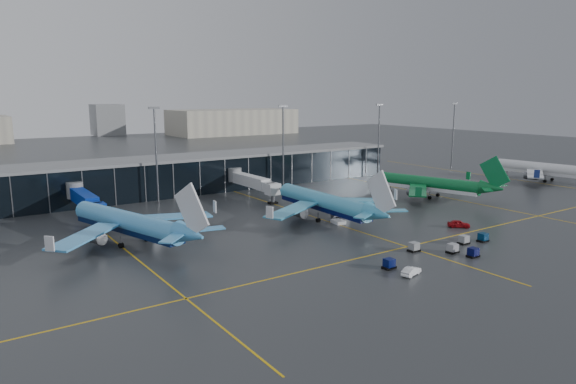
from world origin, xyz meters
TOP-DOWN VIEW (x-y plane):
  - ground at (0.00, 0.00)m, footprint 600.00×600.00m
  - terminal_pier at (0.00, 62.00)m, footprint 142.00×17.00m
  - jet_bridges at (-35.00, 42.99)m, footprint 94.00×27.50m
  - flood_masts at (5.00, 50.00)m, footprint 203.00×0.50m
  - distant_hangars at (49.94, 270.08)m, footprint 260.00×71.00m
  - taxi_lines at (10.00, 10.61)m, footprint 220.00×120.00m
  - airliner_arkefly at (-33.07, 17.80)m, footprint 48.31×51.83m
  - airliner_klm_near at (10.59, 11.73)m, footprint 38.10×43.15m
  - airliner_aer_lingus at (51.21, 15.68)m, footprint 45.00×48.34m
  - airliner_ba at (105.05, 12.65)m, footprint 41.75×46.22m
  - baggage_carts at (13.59, -21.48)m, footprint 29.10×9.82m
  - mobile_airstair at (10.73, 6.35)m, footprint 2.61×3.47m
  - service_van_red at (30.23, -11.19)m, footprint 4.79×4.67m
  - service_van_white at (-1.24, -26.30)m, footprint 4.50×2.54m

SIDE VIEW (x-z plane):
  - ground at x=0.00m, z-range 0.00..0.00m
  - taxi_lines at x=10.00m, z-range 0.00..0.02m
  - service_van_white at x=-1.24m, z-range 0.00..1.40m
  - baggage_carts at x=13.59m, z-range -0.09..1.61m
  - mobile_airstair at x=10.73m, z-range -0.95..2.49m
  - service_van_red at x=30.23m, z-range 0.00..1.63m
  - jet_bridges at x=-35.00m, z-range 0.95..8.15m
  - terminal_pier at x=0.00m, z-range 0.07..10.77m
  - airliner_aer_lingus at x=51.21m, z-range 0.00..12.33m
  - airliner_ba at x=105.05m, z-range 0.00..12.93m
  - airliner_klm_near at x=10.59m, z-range 0.00..13.02m
  - airliner_arkefly at x=-33.07m, z-range 0.00..13.17m
  - distant_hangars at x=49.94m, z-range -2.21..19.79m
  - flood_masts at x=5.00m, z-range 1.06..26.56m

